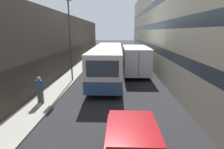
# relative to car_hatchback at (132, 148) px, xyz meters

# --- Properties ---
(ground_plane) EXTENTS (150.00, 150.00, 0.00)m
(ground_plane) POSITION_rel_car_hatchback_xyz_m (-0.78, 9.88, -0.76)
(ground_plane) COLOR #232326
(sidewalk_left) EXTENTS (1.82, 60.00, 0.12)m
(sidewalk_left) POSITION_rel_car_hatchback_xyz_m (-5.32, 9.88, -0.71)
(sidewalk_left) COLOR #9E998E
(sidewalk_left) RESTS_ON ground_plane
(building_left_shopfront) EXTENTS (2.40, 60.00, 6.36)m
(building_left_shopfront) POSITION_rel_car_hatchback_xyz_m (-7.33, 9.88, 2.12)
(building_left_shopfront) COLOR #51473D
(building_left_shopfront) RESTS_ON ground_plane
(building_right_apartment) EXTENTS (2.40, 60.00, 10.64)m
(building_right_apartment) POSITION_rel_car_hatchback_xyz_m (4.60, 9.88, 4.53)
(building_right_apartment) COLOR #B7AD93
(building_right_apartment) RESTS_ON ground_plane
(car_hatchback) EXTENTS (1.83, 4.01, 1.53)m
(car_hatchback) POSITION_rel_car_hatchback_xyz_m (0.00, 0.00, 0.00)
(car_hatchback) COLOR #9E0F14
(car_hatchback) RESTS_ON ground_plane
(bus) EXTENTS (2.55, 11.92, 3.04)m
(bus) POSITION_rel_car_hatchback_xyz_m (-1.47, 11.55, 0.85)
(bus) COLOR silver
(bus) RESTS_ON ground_plane
(box_truck) EXTENTS (2.48, 8.31, 2.90)m
(box_truck) POSITION_rel_car_hatchback_xyz_m (1.33, 14.04, 0.81)
(box_truck) COLOR silver
(box_truck) RESTS_ON ground_plane
(panel_van) EXTENTS (1.96, 4.63, 1.81)m
(panel_van) POSITION_rel_car_hatchback_xyz_m (-3.04, 22.63, 0.26)
(panel_van) COLOR silver
(panel_van) RESTS_ON ground_plane
(pedestrian) EXTENTS (0.39, 0.38, 1.69)m
(pedestrian) POSITION_rel_car_hatchback_xyz_m (-5.28, 5.00, 0.26)
(pedestrian) COLOR brown
(pedestrian) RESTS_ON sidewalk_left
(street_lamp) EXTENTS (0.36, 0.80, 7.08)m
(street_lamp) POSITION_rel_car_hatchback_xyz_m (-4.66, 10.26, 4.23)
(street_lamp) COLOR #38383D
(street_lamp) RESTS_ON sidewalk_left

